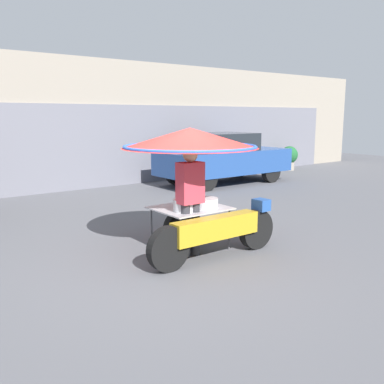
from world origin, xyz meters
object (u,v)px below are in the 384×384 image
vendor_motorcycle_cart (193,155)px  parked_car (223,158)px  vendor_person (190,196)px  potted_plant (289,157)px

vendor_motorcycle_cart → parked_car: 6.73m
vendor_person → potted_plant: bearing=32.5°
vendor_motorcycle_cart → parked_car: size_ratio=0.54×
potted_plant → vendor_motorcycle_cart: bearing=-147.8°
parked_car → potted_plant: bearing=12.7°
vendor_motorcycle_cart → vendor_person: size_ratio=1.41×
vendor_person → potted_plant: size_ratio=1.77×
vendor_person → potted_plant: (9.18, 5.86, -0.39)m
vendor_person → parked_car: size_ratio=0.38×
parked_car → potted_plant: (4.20, 0.95, -0.28)m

